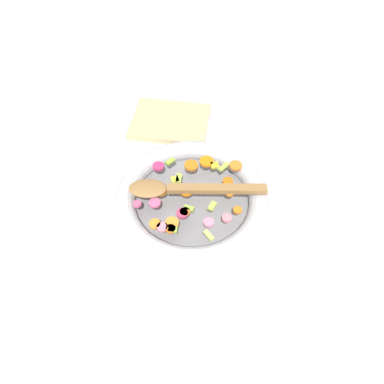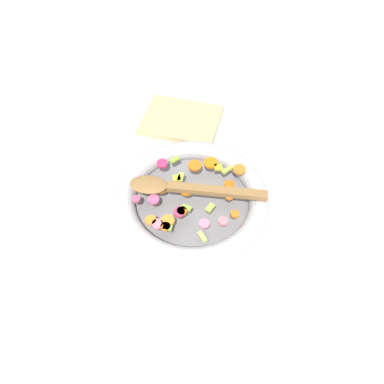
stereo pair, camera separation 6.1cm
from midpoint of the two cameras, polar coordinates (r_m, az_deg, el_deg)
ground_plane at (r=0.93m, az=-1.89°, el=-1.99°), size 4.00×4.00×0.00m
skillet at (r=0.91m, az=-1.92°, el=-1.17°), size 0.38×0.38×0.05m
chopped_vegetables at (r=0.88m, az=-2.36°, el=-0.21°), size 0.26×0.25×0.01m
wooden_spoon at (r=0.88m, az=-3.40°, el=0.44°), size 0.33×0.08×0.01m
cutting_board at (r=1.12m, az=-4.95°, el=10.60°), size 0.22×0.17×0.02m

